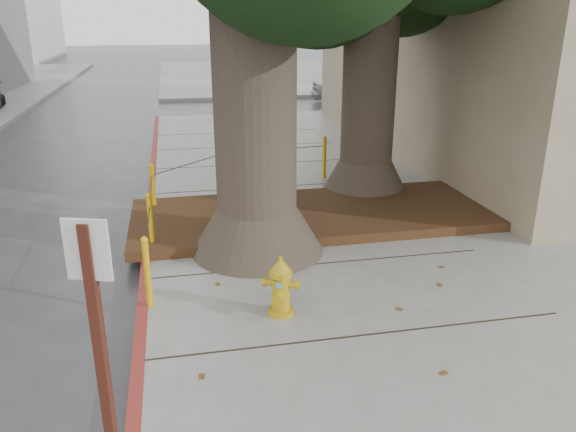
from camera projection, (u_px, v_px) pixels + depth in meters
name	position (u px, v px, depth m)	size (l,w,h in m)	color
ground	(320.00, 352.00, 6.38)	(140.00, 140.00, 0.00)	#28282B
sidewalk_far	(291.00, 74.00, 35.14)	(16.00, 20.00, 0.15)	slate
curb_red	(146.00, 269.00, 8.28)	(0.14, 26.00, 0.16)	maroon
planter_bed	(314.00, 214.00, 10.07)	(6.40, 2.60, 0.16)	black
bollard_ring	(212.00, 190.00, 10.02)	(3.79, 5.39, 0.95)	#DBA30C
fire_hydrant	(281.00, 287.00, 6.76)	(0.41, 0.41, 0.76)	gold
signpost	(106.00, 395.00, 3.22)	(0.24, 0.10, 2.48)	#471911
car_silver	(352.00, 88.00, 24.52)	(1.39, 3.46, 1.18)	#9E9EA3
car_red	(407.00, 90.00, 24.34)	(1.12, 3.21, 1.06)	maroon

